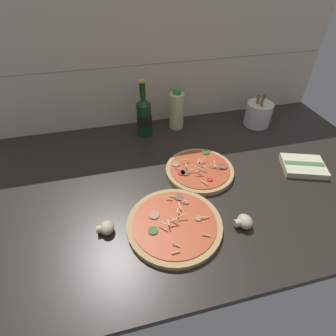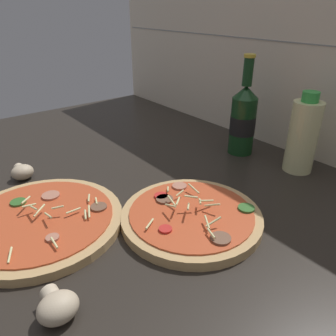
{
  "view_description": "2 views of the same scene",
  "coord_description": "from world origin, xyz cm",
  "px_view_note": "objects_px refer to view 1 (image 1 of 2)",
  "views": [
    {
      "loc": [
        -23.99,
        -68.01,
        68.73
      ],
      "look_at": [
        -6.58,
        2.98,
        6.59
      ],
      "focal_mm": 28.0,
      "sensor_mm": 36.0,
      "label": 1
    },
    {
      "loc": [
        42.03,
        -31.58,
        38.55
      ],
      "look_at": [
        -1.19,
        2.37,
        10.82
      ],
      "focal_mm": 35.0,
      "sensor_mm": 36.0,
      "label": 2
    }
  ],
  "objects_px": {
    "utensil_crock": "(258,114)",
    "mushroom_left": "(106,228)",
    "beer_bottle": "(144,116)",
    "dish_towel": "(303,166)",
    "pizza_near": "(174,224)",
    "pizza_far": "(200,170)",
    "oil_bottle": "(177,110)",
    "mushroom_right": "(244,222)"
  },
  "relations": [
    {
      "from": "beer_bottle",
      "to": "mushroom_left",
      "type": "xyz_separation_m",
      "value": [
        -0.21,
        -0.51,
        -0.08
      ]
    },
    {
      "from": "utensil_crock",
      "to": "mushroom_left",
      "type": "bearing_deg",
      "value": -148.1
    },
    {
      "from": "pizza_near",
      "to": "mushroom_left",
      "type": "xyz_separation_m",
      "value": [
        -0.2,
        0.03,
        0.01
      ]
    },
    {
      "from": "beer_bottle",
      "to": "mushroom_left",
      "type": "distance_m",
      "value": 0.55
    },
    {
      "from": "mushroom_right",
      "to": "dish_towel",
      "type": "xyz_separation_m",
      "value": [
        0.35,
        0.2,
        -0.01
      ]
    },
    {
      "from": "beer_bottle",
      "to": "utensil_crock",
      "type": "relative_size",
      "value": 1.54
    },
    {
      "from": "mushroom_right",
      "to": "oil_bottle",
      "type": "bearing_deg",
      "value": 94.58
    },
    {
      "from": "pizza_near",
      "to": "pizza_far",
      "type": "bearing_deg",
      "value": 54.59
    },
    {
      "from": "utensil_crock",
      "to": "dish_towel",
      "type": "relative_size",
      "value": 0.88
    },
    {
      "from": "beer_bottle",
      "to": "mushroom_right",
      "type": "bearing_deg",
      "value": -70.77
    },
    {
      "from": "beer_bottle",
      "to": "dish_towel",
      "type": "bearing_deg",
      "value": -35.15
    },
    {
      "from": "pizza_near",
      "to": "dish_towel",
      "type": "distance_m",
      "value": 0.58
    },
    {
      "from": "pizza_far",
      "to": "oil_bottle",
      "type": "xyz_separation_m",
      "value": [
        0.0,
        0.34,
        0.08
      ]
    },
    {
      "from": "mushroom_left",
      "to": "utensil_crock",
      "type": "relative_size",
      "value": 0.31
    },
    {
      "from": "pizza_far",
      "to": "utensil_crock",
      "type": "height_order",
      "value": "utensil_crock"
    },
    {
      "from": "mushroom_right",
      "to": "utensil_crock",
      "type": "xyz_separation_m",
      "value": [
        0.33,
        0.54,
        0.04
      ]
    },
    {
      "from": "pizza_near",
      "to": "utensil_crock",
      "type": "height_order",
      "value": "utensil_crock"
    },
    {
      "from": "pizza_near",
      "to": "oil_bottle",
      "type": "distance_m",
      "value": 0.59
    },
    {
      "from": "pizza_far",
      "to": "beer_bottle",
      "type": "height_order",
      "value": "beer_bottle"
    },
    {
      "from": "oil_bottle",
      "to": "utensil_crock",
      "type": "bearing_deg",
      "value": -10.6
    },
    {
      "from": "beer_bottle",
      "to": "oil_bottle",
      "type": "height_order",
      "value": "beer_bottle"
    },
    {
      "from": "utensil_crock",
      "to": "oil_bottle",
      "type": "bearing_deg",
      "value": 169.4
    },
    {
      "from": "mushroom_left",
      "to": "dish_towel",
      "type": "distance_m",
      "value": 0.77
    },
    {
      "from": "beer_bottle",
      "to": "oil_bottle",
      "type": "distance_m",
      "value": 0.16
    },
    {
      "from": "pizza_far",
      "to": "mushroom_left",
      "type": "bearing_deg",
      "value": -151.96
    },
    {
      "from": "dish_towel",
      "to": "pizza_far",
      "type": "bearing_deg",
      "value": 169.37
    },
    {
      "from": "mushroom_left",
      "to": "mushroom_right",
      "type": "xyz_separation_m",
      "value": [
        0.41,
        -0.08,
        0.0
      ]
    },
    {
      "from": "pizza_near",
      "to": "beer_bottle",
      "type": "distance_m",
      "value": 0.54
    },
    {
      "from": "oil_bottle",
      "to": "utensil_crock",
      "type": "relative_size",
      "value": 1.15
    },
    {
      "from": "pizza_far",
      "to": "oil_bottle",
      "type": "height_order",
      "value": "oil_bottle"
    },
    {
      "from": "beer_bottle",
      "to": "pizza_near",
      "type": "bearing_deg",
      "value": -90.36
    },
    {
      "from": "pizza_near",
      "to": "mushroom_right",
      "type": "bearing_deg",
      "value": -13.12
    },
    {
      "from": "oil_bottle",
      "to": "dish_towel",
      "type": "xyz_separation_m",
      "value": [
        0.4,
        -0.42,
        -0.08
      ]
    },
    {
      "from": "mushroom_left",
      "to": "dish_towel",
      "type": "bearing_deg",
      "value": 8.86
    },
    {
      "from": "beer_bottle",
      "to": "mushroom_right",
      "type": "xyz_separation_m",
      "value": [
        0.2,
        -0.59,
        -0.07
      ]
    },
    {
      "from": "beer_bottle",
      "to": "oil_bottle",
      "type": "relative_size",
      "value": 1.34
    },
    {
      "from": "dish_towel",
      "to": "pizza_near",
      "type": "bearing_deg",
      "value": -165.1
    },
    {
      "from": "pizza_far",
      "to": "mushroom_right",
      "type": "relative_size",
      "value": 4.6
    },
    {
      "from": "utensil_crock",
      "to": "mushroom_right",
      "type": "bearing_deg",
      "value": -121.58
    },
    {
      "from": "pizza_far",
      "to": "dish_towel",
      "type": "height_order",
      "value": "pizza_far"
    },
    {
      "from": "pizza_far",
      "to": "dish_towel",
      "type": "distance_m",
      "value": 0.4
    },
    {
      "from": "pizza_far",
      "to": "dish_towel",
      "type": "relative_size",
      "value": 1.37
    }
  ]
}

